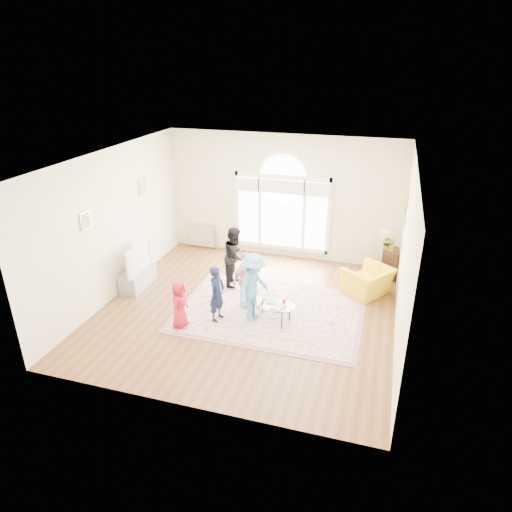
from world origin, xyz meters
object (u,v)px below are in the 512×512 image
(area_rug, at_px, (270,311))
(tv_console, at_px, (138,278))
(television, at_px, (136,257))
(armchair, at_px, (368,281))
(coffee_table, at_px, (272,304))

(area_rug, xyz_separation_m, tv_console, (-3.24, 0.23, 0.20))
(television, distance_m, armchair, 5.24)
(area_rug, distance_m, armchair, 2.34)
(coffee_table, bearing_deg, tv_console, -177.42)
(television, bearing_deg, armchair, 12.73)
(tv_console, bearing_deg, area_rug, -4.03)
(coffee_table, height_order, armchair, armchair)
(tv_console, distance_m, television, 0.53)
(tv_console, relative_size, coffee_table, 0.92)
(area_rug, relative_size, coffee_table, 3.30)
(tv_console, bearing_deg, coffee_table, -9.66)
(area_rug, height_order, television, television)
(television, bearing_deg, tv_console, 180.00)
(television, bearing_deg, area_rug, -4.04)
(tv_console, relative_size, television, 0.90)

